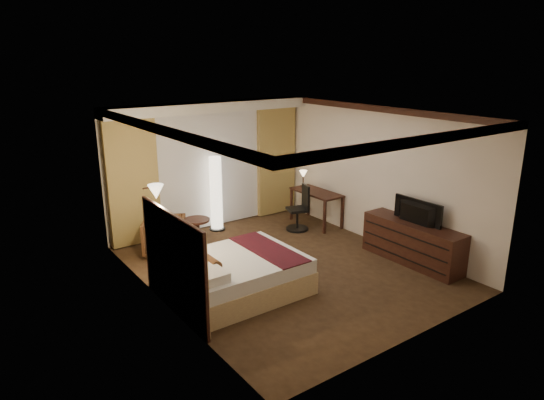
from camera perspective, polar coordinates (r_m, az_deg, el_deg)
floor at (r=8.64m, az=1.56°, el=-7.95°), size 4.50×5.50×0.01m
ceiling at (r=7.91m, az=1.72°, el=10.14°), size 4.50×5.50×0.01m
back_wall at (r=10.43m, az=-7.57°, el=4.06°), size 4.50×0.02×2.70m
left_wall at (r=7.10m, az=-12.99°, el=-2.24°), size 0.02×5.50×2.70m
right_wall at (r=9.66m, az=12.33°, el=2.81°), size 0.02×5.50×2.70m
crown_molding at (r=7.92m, az=1.71°, el=9.71°), size 4.50×5.50×0.12m
soffit at (r=10.01m, az=-7.15°, el=10.81°), size 4.50×0.50×0.20m
curtain_sheer at (r=10.38m, az=-7.34°, el=3.44°), size 2.48×0.04×2.45m
curtain_left_drape at (r=9.66m, az=-16.05°, el=1.93°), size 1.00×0.14×2.45m
curtain_right_drape at (r=11.22m, az=0.47°, el=4.57°), size 1.00×0.14×2.45m
wall_sconce at (r=7.52m, az=-13.49°, el=0.95°), size 0.24×0.24×0.24m
bed at (r=7.70m, az=-4.20°, el=-8.79°), size 2.02×1.57×0.59m
headboard at (r=7.08m, az=-11.37°, el=-7.39°), size 0.12×1.87×1.50m
armchair at (r=9.31m, az=-12.53°, el=-3.97°), size 0.99×0.98×0.76m
side_table at (r=9.59m, az=-8.78°, el=-3.81°), size 0.51×0.51×0.56m
floor_lamp at (r=10.28m, az=-6.60°, el=0.76°), size 0.34×0.34×1.61m
desk at (r=10.71m, az=5.20°, el=-0.92°), size 0.55×1.23×0.75m
desk_lamp at (r=10.91m, az=3.68°, el=2.40°), size 0.18×0.18×0.34m
office_chair at (r=10.29m, az=3.01°, el=-0.92°), size 0.60×0.60×0.99m
dresser at (r=9.07m, az=16.19°, el=-4.84°), size 0.50×1.93×0.75m
television at (r=8.84m, az=16.41°, el=-0.89°), size 0.58×1.00×0.13m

